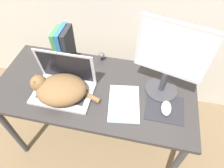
{
  "coord_description": "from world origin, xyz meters",
  "views": [
    {
      "loc": [
        0.29,
        -0.48,
        1.74
      ],
      "look_at": [
        0.13,
        0.28,
        0.83
      ],
      "focal_mm": 32.0,
      "sensor_mm": 36.0,
      "label": 1
    }
  ],
  "objects_px": {
    "laptop": "(64,85)",
    "cat": "(60,89)",
    "book_row": "(64,45)",
    "webcam": "(102,56)",
    "notepad": "(124,103)",
    "external_monitor": "(170,58)",
    "computer_mouse": "(166,108)"
  },
  "relations": [
    {
      "from": "cat",
      "to": "book_row",
      "type": "relative_size",
      "value": 1.7
    },
    {
      "from": "laptop",
      "to": "external_monitor",
      "type": "height_order",
      "value": "external_monitor"
    },
    {
      "from": "laptop",
      "to": "webcam",
      "type": "distance_m",
      "value": 0.37
    },
    {
      "from": "book_row",
      "to": "webcam",
      "type": "relative_size",
      "value": 3.77
    },
    {
      "from": "cat",
      "to": "computer_mouse",
      "type": "xyz_separation_m",
      "value": [
        0.65,
        0.03,
        -0.05
      ]
    },
    {
      "from": "computer_mouse",
      "to": "webcam",
      "type": "bearing_deg",
      "value": 144.36
    },
    {
      "from": "book_row",
      "to": "webcam",
      "type": "bearing_deg",
      "value": 8.37
    },
    {
      "from": "notepad",
      "to": "external_monitor",
      "type": "bearing_deg",
      "value": 35.99
    },
    {
      "from": "laptop",
      "to": "cat",
      "type": "height_order",
      "value": "laptop"
    },
    {
      "from": "book_row",
      "to": "webcam",
      "type": "distance_m",
      "value": 0.28
    },
    {
      "from": "laptop",
      "to": "book_row",
      "type": "height_order",
      "value": "laptop"
    },
    {
      "from": "external_monitor",
      "to": "computer_mouse",
      "type": "bearing_deg",
      "value": -76.59
    },
    {
      "from": "notepad",
      "to": "cat",
      "type": "bearing_deg",
      "value": -176.15
    },
    {
      "from": "cat",
      "to": "book_row",
      "type": "bearing_deg",
      "value": 105.22
    },
    {
      "from": "cat",
      "to": "external_monitor",
      "type": "distance_m",
      "value": 0.67
    },
    {
      "from": "cat",
      "to": "computer_mouse",
      "type": "distance_m",
      "value": 0.65
    },
    {
      "from": "computer_mouse",
      "to": "webcam",
      "type": "relative_size",
      "value": 1.55
    },
    {
      "from": "book_row",
      "to": "webcam",
      "type": "height_order",
      "value": "book_row"
    },
    {
      "from": "book_row",
      "to": "computer_mouse",
      "type": "bearing_deg",
      "value": -22.49
    },
    {
      "from": "laptop",
      "to": "cat",
      "type": "xyz_separation_m",
      "value": [
        -0.0,
        -0.05,
        0.02
      ]
    },
    {
      "from": "cat",
      "to": "notepad",
      "type": "relative_size",
      "value": 1.45
    },
    {
      "from": "cat",
      "to": "computer_mouse",
      "type": "bearing_deg",
      "value": 3.0
    },
    {
      "from": "computer_mouse",
      "to": "notepad",
      "type": "distance_m",
      "value": 0.25
    },
    {
      "from": "cat",
      "to": "external_monitor",
      "type": "relative_size",
      "value": 0.88
    },
    {
      "from": "external_monitor",
      "to": "notepad",
      "type": "height_order",
      "value": "external_monitor"
    },
    {
      "from": "book_row",
      "to": "notepad",
      "type": "xyz_separation_m",
      "value": [
        0.49,
        -0.31,
        -0.12
      ]
    },
    {
      "from": "external_monitor",
      "to": "book_row",
      "type": "bearing_deg",
      "value": 167.48
    },
    {
      "from": "external_monitor",
      "to": "book_row",
      "type": "height_order",
      "value": "external_monitor"
    },
    {
      "from": "notepad",
      "to": "book_row",
      "type": "bearing_deg",
      "value": 147.26
    },
    {
      "from": "external_monitor",
      "to": "webcam",
      "type": "relative_size",
      "value": 7.3
    },
    {
      "from": "cat",
      "to": "notepad",
      "type": "height_order",
      "value": "cat"
    },
    {
      "from": "external_monitor",
      "to": "book_row",
      "type": "xyz_separation_m",
      "value": [
        -0.71,
        0.16,
        -0.15
      ]
    }
  ]
}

